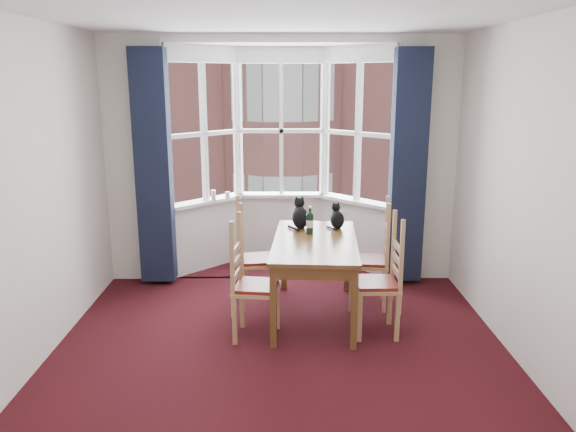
{
  "coord_description": "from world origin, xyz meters",
  "views": [
    {
      "loc": [
        0.03,
        -4.13,
        2.33
      ],
      "look_at": [
        0.07,
        1.05,
        1.05
      ],
      "focal_mm": 35.0,
      "sensor_mm": 36.0,
      "label": 1
    }
  ],
  "objects_px": {
    "dining_table": "(315,249)",
    "cat_left": "(300,216)",
    "chair_left_near": "(247,288)",
    "chair_left_far": "(249,262)",
    "wine_bottle": "(310,222)",
    "candle_tall": "(213,195)",
    "chair_right_far": "(377,263)",
    "candle_short": "(228,196)",
    "cat_right": "(337,218)",
    "chair_right_near": "(386,285)"
  },
  "relations": [
    {
      "from": "wine_bottle",
      "to": "cat_right",
      "type": "bearing_deg",
      "value": 36.58
    },
    {
      "from": "chair_right_near",
      "to": "cat_right",
      "type": "xyz_separation_m",
      "value": [
        -0.38,
        0.84,
        0.42
      ]
    },
    {
      "from": "chair_left_far",
      "to": "chair_right_near",
      "type": "xyz_separation_m",
      "value": [
        1.31,
        -0.69,
        0.0
      ]
    },
    {
      "from": "chair_left_far",
      "to": "wine_bottle",
      "type": "relative_size",
      "value": 3.26
    },
    {
      "from": "chair_left_near",
      "to": "candle_tall",
      "type": "relative_size",
      "value": 7.38
    },
    {
      "from": "dining_table",
      "to": "candle_tall",
      "type": "xyz_separation_m",
      "value": [
        -1.17,
        1.48,
        0.23
      ]
    },
    {
      "from": "chair_right_far",
      "to": "candle_short",
      "type": "height_order",
      "value": "candle_short"
    },
    {
      "from": "cat_left",
      "to": "chair_left_near",
      "type": "bearing_deg",
      "value": -119.44
    },
    {
      "from": "chair_left_far",
      "to": "cat_left",
      "type": "distance_m",
      "value": 0.72
    },
    {
      "from": "dining_table",
      "to": "chair_left_near",
      "type": "distance_m",
      "value": 0.82
    },
    {
      "from": "chair_left_near",
      "to": "wine_bottle",
      "type": "distance_m",
      "value": 1.01
    },
    {
      "from": "chair_left_far",
      "to": "wine_bottle",
      "type": "bearing_deg",
      "value": -6.46
    },
    {
      "from": "chair_right_far",
      "to": "cat_right",
      "type": "bearing_deg",
      "value": 154.5
    },
    {
      "from": "cat_right",
      "to": "candle_tall",
      "type": "height_order",
      "value": "cat_right"
    },
    {
      "from": "chair_left_near",
      "to": "chair_right_far",
      "type": "distance_m",
      "value": 1.48
    },
    {
      "from": "cat_left",
      "to": "cat_right",
      "type": "bearing_deg",
      "value": -1.69
    },
    {
      "from": "candle_short",
      "to": "candle_tall",
      "type": "bearing_deg",
      "value": -169.95
    },
    {
      "from": "cat_left",
      "to": "candle_short",
      "type": "xyz_separation_m",
      "value": [
        -0.87,
        1.05,
        -0.0
      ]
    },
    {
      "from": "chair_left_far",
      "to": "cat_left",
      "type": "bearing_deg",
      "value": 16.59
    },
    {
      "from": "chair_left_far",
      "to": "cat_left",
      "type": "xyz_separation_m",
      "value": [
        0.54,
        0.16,
        0.45
      ]
    },
    {
      "from": "chair_right_near",
      "to": "cat_left",
      "type": "bearing_deg",
      "value": 132.19
    },
    {
      "from": "chair_right_near",
      "to": "chair_right_far",
      "type": "relative_size",
      "value": 1.0
    },
    {
      "from": "dining_table",
      "to": "wine_bottle",
      "type": "height_order",
      "value": "wine_bottle"
    },
    {
      "from": "chair_left_far",
      "to": "wine_bottle",
      "type": "distance_m",
      "value": 0.77
    },
    {
      "from": "chair_right_far",
      "to": "candle_tall",
      "type": "height_order",
      "value": "candle_tall"
    },
    {
      "from": "chair_left_far",
      "to": "candle_tall",
      "type": "relative_size",
      "value": 7.38
    },
    {
      "from": "dining_table",
      "to": "cat_left",
      "type": "relative_size",
      "value": 4.59
    },
    {
      "from": "cat_right",
      "to": "candle_short",
      "type": "relative_size",
      "value": 2.86
    },
    {
      "from": "dining_table",
      "to": "cat_left",
      "type": "xyz_separation_m",
      "value": [
        -0.13,
        0.45,
        0.22
      ]
    },
    {
      "from": "chair_left_near",
      "to": "cat_left",
      "type": "height_order",
      "value": "cat_left"
    },
    {
      "from": "chair_left_near",
      "to": "cat_left",
      "type": "xyz_separation_m",
      "value": [
        0.51,
        0.91,
        0.45
      ]
    },
    {
      "from": "chair_right_near",
      "to": "chair_left_near",
      "type": "bearing_deg",
      "value": -177.3
    },
    {
      "from": "chair_left_near",
      "to": "candle_short",
      "type": "bearing_deg",
      "value": 100.21
    },
    {
      "from": "chair_left_far",
      "to": "dining_table",
      "type": "bearing_deg",
      "value": -23.7
    },
    {
      "from": "chair_left_near",
      "to": "candle_tall",
      "type": "bearing_deg",
      "value": 105.13
    },
    {
      "from": "chair_left_near",
      "to": "candle_short",
      "type": "height_order",
      "value": "candle_short"
    },
    {
      "from": "chair_right_far",
      "to": "chair_right_near",
      "type": "bearing_deg",
      "value": -91.99
    },
    {
      "from": "candle_short",
      "to": "chair_left_near",
      "type": "bearing_deg",
      "value": -79.79
    },
    {
      "from": "dining_table",
      "to": "wine_bottle",
      "type": "xyz_separation_m",
      "value": [
        -0.04,
        0.22,
        0.22
      ]
    },
    {
      "from": "dining_table",
      "to": "chair_left_far",
      "type": "height_order",
      "value": "chair_left_far"
    },
    {
      "from": "chair_right_near",
      "to": "candle_short",
      "type": "xyz_separation_m",
      "value": [
        -1.64,
        1.9,
        0.45
      ]
    },
    {
      "from": "chair_left_far",
      "to": "candle_tall",
      "type": "distance_m",
      "value": 1.36
    },
    {
      "from": "chair_left_far",
      "to": "chair_right_far",
      "type": "relative_size",
      "value": 1.0
    },
    {
      "from": "chair_left_near",
      "to": "candle_short",
      "type": "relative_size",
      "value": 9.5
    },
    {
      "from": "cat_right",
      "to": "chair_right_far",
      "type": "bearing_deg",
      "value": -25.5
    },
    {
      "from": "chair_right_far",
      "to": "candle_short",
      "type": "bearing_deg",
      "value": 142.83
    },
    {
      "from": "chair_left_near",
      "to": "candle_tall",
      "type": "distance_m",
      "value": 2.06
    },
    {
      "from": "candle_short",
      "to": "dining_table",
      "type": "bearing_deg",
      "value": -56.46
    },
    {
      "from": "chair_right_near",
      "to": "wine_bottle",
      "type": "relative_size",
      "value": 3.26
    },
    {
      "from": "candle_tall",
      "to": "chair_right_far",
      "type": "bearing_deg",
      "value": -33.89
    }
  ]
}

